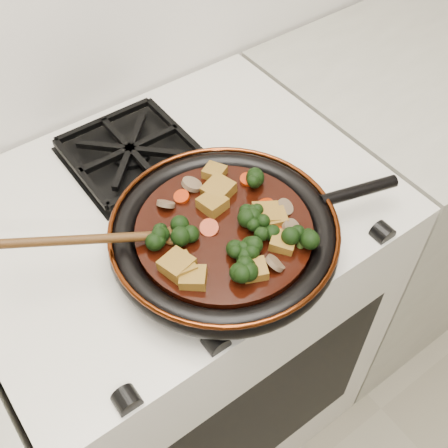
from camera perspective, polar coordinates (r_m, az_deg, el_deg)
stove at (r=1.38m, az=-4.06°, el=-10.30°), size 0.76×0.60×0.90m
burner_grate_front at (r=0.93m, az=-0.85°, el=-2.26°), size 0.23×0.23×0.03m
burner_grate_back at (r=1.10m, az=-9.47°, el=7.17°), size 0.23×0.23×0.03m
skillet at (r=0.91m, az=0.11°, el=-1.03°), size 0.49×0.37×0.05m
braising_sauce at (r=0.90m, az=0.00°, el=-0.85°), size 0.29×0.29×0.02m
tofu_cube_0 at (r=0.87m, az=5.99°, el=-1.89°), size 0.05×0.05×0.02m
tofu_cube_1 at (r=0.90m, az=4.27°, el=0.93°), size 0.06×0.06×0.02m
tofu_cube_2 at (r=0.83m, az=-3.15°, el=-5.49°), size 0.05×0.05×0.02m
tofu_cube_3 at (r=0.92m, az=-1.17°, el=2.05°), size 0.05×0.05×0.03m
tofu_cube_4 at (r=0.84m, az=-4.35°, el=-4.37°), size 0.04×0.05×0.03m
tofu_cube_5 at (r=0.94m, az=-0.54°, el=3.48°), size 0.06×0.05×0.03m
tofu_cube_6 at (r=0.84m, az=-4.79°, el=-4.22°), size 0.05×0.05×0.03m
tofu_cube_7 at (r=0.84m, az=3.14°, el=-4.71°), size 0.05×0.05×0.02m
tofu_cube_8 at (r=0.97m, az=-0.96°, el=5.24°), size 0.05×0.05×0.02m
tofu_cube_9 at (r=0.90m, az=5.37°, el=0.57°), size 0.04×0.05×0.02m
broccoli_floret_0 at (r=0.95m, az=3.13°, el=4.61°), size 0.08×0.08×0.06m
broccoli_floret_1 at (r=0.90m, az=2.67°, el=0.92°), size 0.09×0.08×0.07m
broccoli_floret_2 at (r=0.85m, az=2.65°, el=-3.08°), size 0.08×0.09×0.06m
broccoli_floret_3 at (r=0.87m, az=-6.73°, el=-1.49°), size 0.09×0.08×0.06m
broccoli_floret_4 at (r=0.87m, az=7.86°, el=-1.79°), size 0.07×0.07×0.06m
broccoli_floret_5 at (r=0.85m, az=1.64°, el=-3.20°), size 0.07×0.07×0.07m
broccoli_floret_6 at (r=0.88m, az=-4.03°, el=-0.67°), size 0.07×0.07×0.07m
broccoli_floret_7 at (r=0.83m, az=2.14°, el=-5.02°), size 0.08×0.08×0.07m
broccoli_floret_8 at (r=0.88m, az=4.10°, el=-0.52°), size 0.08×0.07×0.06m
carrot_coin_0 at (r=0.94m, az=-4.32°, el=2.77°), size 0.03×0.03×0.01m
carrot_coin_1 at (r=0.89m, az=5.05°, el=-0.73°), size 0.03×0.03×0.01m
carrot_coin_2 at (r=0.84m, az=2.14°, el=-4.37°), size 0.03×0.03×0.02m
carrot_coin_3 at (r=0.92m, az=4.21°, el=1.95°), size 0.03×0.03×0.02m
carrot_coin_4 at (r=0.96m, az=2.43°, el=4.54°), size 0.03×0.03×0.01m
carrot_coin_5 at (r=0.89m, az=-1.52°, el=-0.40°), size 0.03×0.03×0.02m
mushroom_slice_0 at (r=0.89m, az=6.82°, el=-0.39°), size 0.04×0.04×0.02m
mushroom_slice_1 at (r=0.95m, az=-3.30°, el=4.05°), size 0.04×0.04×0.02m
mushroom_slice_2 at (r=0.92m, az=6.16°, el=1.70°), size 0.04×0.04×0.02m
mushroom_slice_3 at (r=0.92m, az=-5.93°, el=2.04°), size 0.04×0.04×0.03m
mushroom_slice_4 at (r=0.85m, az=5.20°, el=-3.98°), size 0.03×0.03×0.03m
wooden_spoon at (r=0.87m, az=-9.83°, el=-1.34°), size 0.16×0.09×0.27m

